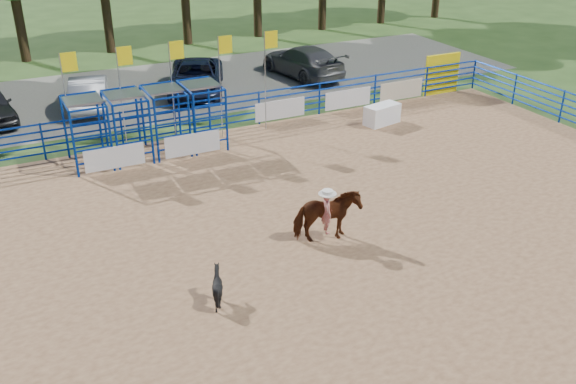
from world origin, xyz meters
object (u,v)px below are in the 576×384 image
at_px(horse_and_rider, 327,214).
at_px(car_b, 89,91).
at_px(car_c, 196,77).
at_px(car_d, 303,61).
at_px(calf, 217,286).
at_px(announcer_table, 382,114).

relative_size(horse_and_rider, car_b, 0.49).
height_order(car_c, car_d, car_d).
height_order(horse_and_rider, car_c, horse_and_rider).
distance_m(horse_and_rider, car_b, 16.24).
relative_size(calf, car_c, 0.16).
bearing_deg(horse_and_rider, car_d, 64.88).
relative_size(announcer_table, car_b, 0.34).
bearing_deg(car_b, car_d, -166.62).
xyz_separation_m(calf, car_d, (11.54, 17.55, 0.35)).
relative_size(calf, car_b, 0.20).
distance_m(announcer_table, horse_and_rider, 10.57).
bearing_deg(announcer_table, car_d, 87.37).
distance_m(car_b, car_d, 11.46).
distance_m(calf, car_c, 18.03).
height_order(calf, car_c, car_c).
xyz_separation_m(horse_and_rider, car_b, (-3.92, 15.76, -0.12)).
bearing_deg(announcer_table, calf, -140.40).
xyz_separation_m(car_c, car_d, (6.20, 0.33, 0.03)).
distance_m(horse_and_rider, car_c, 15.80).
bearing_deg(car_d, horse_and_rider, 56.74).
bearing_deg(calf, horse_and_rider, -97.45).
bearing_deg(car_c, car_b, -158.54).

